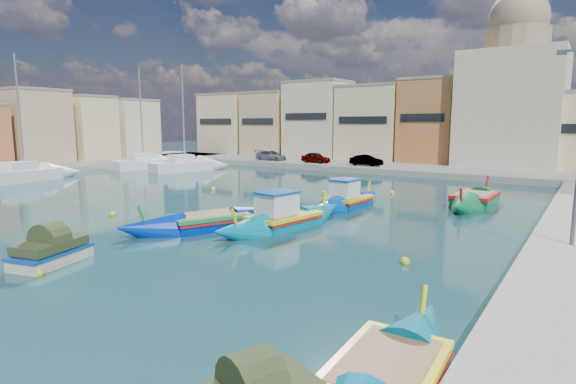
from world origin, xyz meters
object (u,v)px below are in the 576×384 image
Objects in this scene: luzzu_turquoise_cabin at (284,221)px; yacht_north at (198,166)px; tender_near at (51,253)px; luzzu_blue_south at (209,223)px; luzzu_cyan_south at (387,379)px; yacht_mid at (42,174)px; church_block at (513,93)px; yacht_midnorth at (155,164)px; luzzu_blue_cabin at (348,202)px; luzzu_cyan_mid at (475,201)px.

yacht_north is at bearing 144.22° from luzzu_turquoise_cabin.
luzzu_turquoise_cabin is 3.02× the size of tender_near.
luzzu_turquoise_cabin reaches higher than luzzu_blue_south.
yacht_mid is at bearing 161.28° from luzzu_cyan_south.
yacht_mid is (-34.28, -33.26, -7.93)m from church_block.
church_block is at bearing 78.86° from luzzu_blue_south.
yacht_north is (-33.28, 27.28, 0.24)m from luzzu_cyan_south.
tender_near is at bearing -53.47° from yacht_north.
luzzu_turquoise_cabin reaches higher than tender_near.
church_block is 1.56× the size of yacht_north.
luzzu_turquoise_cabin is 0.77× the size of yacht_mid.
luzzu_cyan_south is 41.48m from yacht_mid.
church_block is 1.58× the size of yacht_midnorth.
yacht_north is (-20.69, 19.31, 0.21)m from luzzu_blue_south.
yacht_north reaches higher than luzzu_turquoise_cabin.
luzzu_blue_cabin reaches higher than tender_near.
church_block reaches higher than luzzu_turquoise_cabin.
yacht_north is (-28.28, -19.29, -7.93)m from church_block.
church_block is 35.14m from yacht_north.
yacht_midnorth is (-36.11, 4.07, 0.18)m from luzzu_cyan_mid.
luzzu_cyan_mid is 0.78× the size of yacht_midnorth.
luzzu_turquoise_cabin is 1.25× the size of luzzu_cyan_south.
luzzu_cyan_south is (9.55, -17.05, -0.10)m from luzzu_blue_cabin.
church_block is 48.42m from yacht_mid.
luzzu_cyan_south is at bearing -2.26° from tender_near.
church_block is at bearing 79.58° from tender_near.
yacht_mid is (-26.68, 5.34, 0.20)m from luzzu_blue_south.
tender_near is (-10.31, -21.67, 0.13)m from luzzu_cyan_mid.
luzzu_turquoise_cabin is 0.77× the size of yacht_midnorth.
luzzu_turquoise_cabin is 14.13m from luzzu_cyan_south.
yacht_north reaches higher than luzzu_blue_cabin.
yacht_north is (-23.73, 10.24, 0.14)m from luzzu_blue_cabin.
yacht_midnorth is 12.96m from yacht_mid.
yacht_mid reaches higher than yacht_midnorth.
luzzu_turquoise_cabin is 10.45m from tender_near.
tender_near is 28.81m from yacht_mid.
luzzu_cyan_south is at bearing -18.72° from yacht_mid.
yacht_midnorth is (-39.26, 26.27, 0.23)m from luzzu_cyan_south.
luzzu_blue_cabin is 0.87× the size of luzzu_blue_south.
luzzu_blue_cabin is 31.11m from yacht_midnorth.
luzzu_turquoise_cabin is at bearing -118.74° from luzzu_cyan_mid.
luzzu_blue_south is 2.98× the size of tender_near.
yacht_midnorth is at bearing -149.35° from church_block.
yacht_north is at bearing 140.66° from luzzu_cyan_south.
luzzu_cyan_south is at bearing -32.31° from luzzu_blue_south.
yacht_mid is (-29.59, 3.03, 0.12)m from luzzu_turquoise_cabin.
yacht_mid reaches higher than luzzu_cyan_south.
luzzu_blue_south is at bearing -43.04° from yacht_north.
luzzu_cyan_south is 0.62× the size of yacht_midnorth.
luzzu_cyan_south is at bearing -33.78° from yacht_midnorth.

